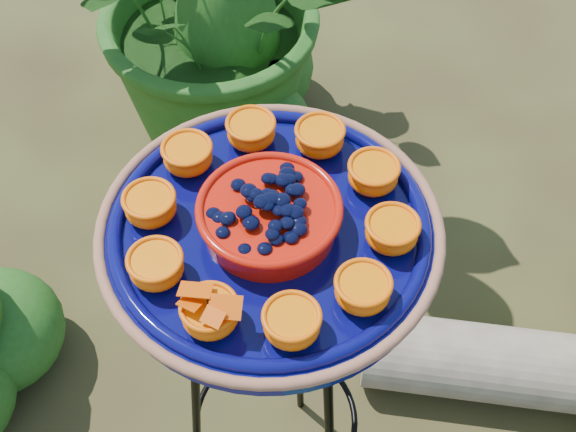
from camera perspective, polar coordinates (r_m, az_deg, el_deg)
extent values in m
torus|color=black|center=(1.10, -1.26, -2.47)|extent=(0.31, 0.31, 0.02)
torus|color=black|center=(1.59, -0.89, -14.26)|extent=(0.39, 0.39, 0.01)
cylinder|color=black|center=(1.53, 0.72, -7.67)|extent=(0.04, 0.09, 0.86)
cylinder|color=black|center=(1.46, -6.56, -13.24)|extent=(0.07, 0.07, 0.86)
cylinder|color=#060850|center=(1.07, -1.28, -1.50)|extent=(0.54, 0.54, 0.04)
torus|color=#A16148|center=(1.06, -1.30, -0.94)|extent=(0.46, 0.46, 0.02)
torus|color=#060850|center=(1.05, -1.30, -0.81)|extent=(0.43, 0.43, 0.02)
cylinder|color=red|center=(1.04, -1.32, -0.16)|extent=(0.21, 0.21, 0.04)
torus|color=red|center=(1.02, -1.35, 0.58)|extent=(0.19, 0.19, 0.01)
ellipsoid|color=black|center=(1.02, -1.35, 0.79)|extent=(0.15, 0.15, 0.03)
ellipsoid|color=orange|center=(1.04, 7.37, -1.23)|extent=(0.07, 0.07, 0.03)
cylinder|color=orange|center=(1.02, 7.47, -0.66)|extent=(0.06, 0.06, 0.01)
ellipsoid|color=orange|center=(1.09, 6.06, 2.82)|extent=(0.07, 0.07, 0.03)
cylinder|color=orange|center=(1.08, 6.14, 3.41)|extent=(0.06, 0.06, 0.01)
ellipsoid|color=orange|center=(1.13, 2.27, 5.43)|extent=(0.07, 0.07, 0.03)
cylinder|color=orange|center=(1.12, 2.29, 6.03)|extent=(0.06, 0.06, 0.01)
ellipsoid|color=orange|center=(1.14, -2.64, 5.90)|extent=(0.07, 0.07, 0.03)
cylinder|color=orange|center=(1.13, -2.67, 6.50)|extent=(0.06, 0.06, 0.01)
ellipsoid|color=orange|center=(1.12, -7.13, 4.14)|extent=(0.07, 0.07, 0.03)
cylinder|color=orange|center=(1.11, -7.21, 4.74)|extent=(0.06, 0.06, 0.01)
ellipsoid|color=orange|center=(1.07, -9.74, 0.60)|extent=(0.07, 0.07, 0.03)
cylinder|color=orange|center=(1.06, -9.87, 1.18)|extent=(0.06, 0.06, 0.01)
ellipsoid|color=orange|center=(1.01, -9.33, -3.69)|extent=(0.07, 0.07, 0.03)
cylinder|color=orange|center=(1.00, -9.45, -3.13)|extent=(0.06, 0.06, 0.01)
ellipsoid|color=orange|center=(0.96, -5.55, -7.04)|extent=(0.07, 0.07, 0.03)
cylinder|color=orange|center=(0.95, -5.63, -6.52)|extent=(0.06, 0.06, 0.01)
ellipsoid|color=orange|center=(0.95, 0.27, -7.75)|extent=(0.07, 0.07, 0.03)
cylinder|color=orange|center=(0.94, 0.27, -7.23)|extent=(0.06, 0.06, 0.01)
ellipsoid|color=orange|center=(0.98, 5.31, -5.37)|extent=(0.07, 0.07, 0.03)
cylinder|color=orange|center=(0.97, 5.39, -4.83)|extent=(0.06, 0.06, 0.01)
cylinder|color=black|center=(0.94, -5.67, -6.21)|extent=(0.02, 0.02, 0.00)
cube|color=#FD5705|center=(0.95, -6.62, -5.24)|extent=(0.05, 0.04, 0.01)
cube|color=#FD5705|center=(0.93, -4.48, -6.46)|extent=(0.05, 0.04, 0.01)
cylinder|color=tan|center=(1.93, 13.59, -10.08)|extent=(0.57, 0.39, 0.18)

